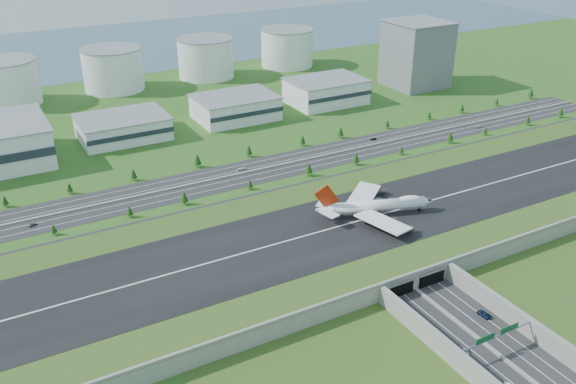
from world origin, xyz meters
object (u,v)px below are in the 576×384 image
car_7 (241,169)px  office_tower (416,54)px  fuel_tank_a (6,83)px  car_6 (479,127)px  car_2 (484,314)px  boeing_747 (376,205)px  car_0 (465,350)px  car_4 (32,224)px  car_5 (373,139)px

car_7 → office_tower: bearing=131.7°
fuel_tank_a → car_6: bearing=-37.5°
fuel_tank_a → car_2: (132.47, -387.45, -16.53)m
office_tower → car_2: bearing=-124.5°
boeing_747 → office_tower: bearing=64.7°
car_2 → car_6: car_2 is taller
car_0 → car_4: bearing=141.1°
fuel_tank_a → car_0: fuel_tank_a is taller
office_tower → car_6: 115.78m
boeing_747 → car_6: size_ratio=12.39×
car_0 → car_6: size_ratio=1.02×
fuel_tank_a → car_4: bearing=-93.8°
office_tower → car_2: office_tower is taller
boeing_747 → car_4: 174.15m
car_2 → car_5: size_ratio=1.46×
boeing_747 → car_5: (73.49, 101.66, -12.66)m
car_0 → car_5: size_ratio=1.19×
car_2 → car_5: car_2 is taller
car_4 → office_tower: bearing=-95.4°
boeing_747 → car_2: bearing=-74.1°
boeing_747 → car_4: boeing_747 is taller
office_tower → car_7: office_tower is taller
fuel_tank_a → car_4: fuel_tank_a is taller
car_0 → fuel_tank_a: bearing=121.4°
fuel_tank_a → boeing_747: bearing=-66.3°
car_6 → car_5: bearing=76.0°
fuel_tank_a → car_6: size_ratio=10.34×
car_4 → car_5: car_4 is taller
office_tower → car_6: size_ratio=11.38×
car_2 → car_6: (158.94, 163.48, -0.18)m
boeing_747 → car_5: 126.08m
car_5 → car_7: car_7 is taller
fuel_tank_a → car_5: fuel_tank_a is taller
car_4 → car_5: bearing=-109.3°
office_tower → boeing_747: size_ratio=0.92×
boeing_747 → car_4: bearing=168.4°
office_tower → car_5: (-110.83, -92.10, -26.69)m
office_tower → car_7: (-211.98, -94.75, -26.59)m
car_4 → car_5: 224.56m
car_5 → car_0: bearing=-9.8°
car_0 → car_7: 190.35m
fuel_tank_a → boeing_747: 337.28m
car_7 → boeing_747: bearing=33.2°
boeing_747 → car_0: boeing_747 is taller
car_0 → car_2: car_2 is taller
car_6 → boeing_747: bearing=116.1°
car_0 → car_5: 216.83m
car_0 → car_5: (98.83, 192.99, -0.16)m
car_7 → car_2: bearing=25.4°
car_2 → car_7: bearing=-85.6°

